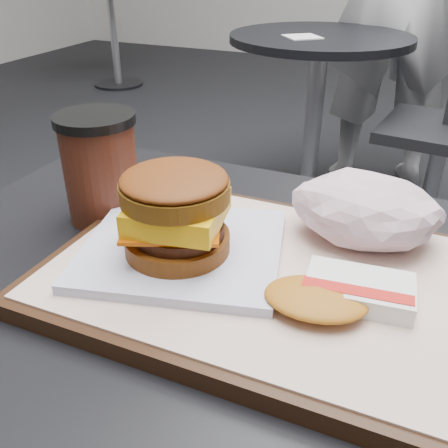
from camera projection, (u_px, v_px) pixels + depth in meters
customer_table at (252, 443)px, 0.54m from camera, size 0.80×0.60×0.77m
serving_tray at (251, 274)px, 0.48m from camera, size 0.38×0.28×0.02m
breakfast_sandwich at (178, 221)px, 0.47m from camera, size 0.23×0.21×0.09m
hash_brown at (340, 294)px, 0.42m from camera, size 0.12×0.10×0.02m
crumpled_wrapper at (366, 209)px, 0.50m from camera, size 0.15×0.12×0.07m
coffee_cup at (100, 166)px, 0.57m from camera, size 0.09×0.09×0.13m
neighbor_table at (316, 87)px, 1.99m from camera, size 0.70×0.70×0.75m
napkin at (302, 37)px, 1.83m from camera, size 0.17×0.17×0.00m
bg_table_mid at (112, 13)px, 3.94m from camera, size 0.66×0.66×0.75m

